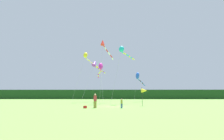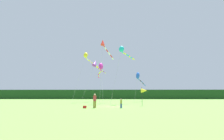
{
  "view_description": "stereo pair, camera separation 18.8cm",
  "coord_description": "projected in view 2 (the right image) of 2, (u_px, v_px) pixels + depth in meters",
  "views": [
    {
      "loc": [
        0.5,
        -24.68,
        1.62
      ],
      "look_at": [
        0.0,
        6.0,
        6.13
      ],
      "focal_mm": 27.37,
      "sensor_mm": 36.0,
      "label": 1
    },
    {
      "loc": [
        0.69,
        -24.68,
        1.62
      ],
      "look_at": [
        0.0,
        6.0,
        6.13
      ],
      "focal_mm": 27.37,
      "sensor_mm": 36.0,
      "label": 2
    }
  ],
  "objects": [
    {
      "name": "person_child",
      "position": [
        121.0,
        103.0,
        21.26
      ],
      "size": [
        0.26,
        0.26,
        1.17
      ],
      "color": "#334C8C",
      "rests_on": "ground"
    },
    {
      "name": "kite_blue",
      "position": [
        139.0,
        77.0,
        41.34
      ],
      "size": [
        4.16,
        8.6,
        7.12
      ],
      "color": "#B2B2B2",
      "rests_on": "ground"
    },
    {
      "name": "banner_flag_pole",
      "position": [
        144.0,
        91.0,
        26.02
      ],
      "size": [
        0.9,
        0.7,
        2.8
      ],
      "color": "black",
      "rests_on": "ground"
    },
    {
      "name": "person_adult",
      "position": [
        95.0,
        100.0,
        21.56
      ],
      "size": [
        0.39,
        0.39,
        1.79
      ],
      "color": "olive",
      "rests_on": "ground"
    },
    {
      "name": "kite_cyan",
      "position": [
        122.0,
        50.0,
        31.7
      ],
      "size": [
        4.73,
        5.44,
        10.68
      ],
      "color": "#B2B2B2",
      "rests_on": "ground"
    },
    {
      "name": "cooler_box",
      "position": [
        85.0,
        107.0,
        21.07
      ],
      "size": [
        0.4,
        0.41,
        0.31
      ],
      "primitive_type": "cube",
      "color": "red",
      "rests_on": "ground"
    },
    {
      "name": "ground_plane",
      "position": [
        111.0,
        107.0,
        24.19
      ],
      "size": [
        120.0,
        120.0,
        0.0
      ],
      "primitive_type": "plane",
      "color": "#6B9E42"
    },
    {
      "name": "distant_treeline",
      "position": [
        114.0,
        94.0,
        68.97
      ],
      "size": [
        108.0,
        2.81,
        3.73
      ],
      "primitive_type": "cube",
      "color": "#193D19",
      "rests_on": "ground"
    },
    {
      "name": "kite_purple",
      "position": [
        96.0,
        64.0,
        41.49
      ],
      "size": [
        4.54,
        10.16,
        10.12
      ],
      "color": "#B2B2B2",
      "rests_on": "ground"
    },
    {
      "name": "kite_yellow",
      "position": [
        87.0,
        57.0,
        39.65
      ],
      "size": [
        4.31,
        9.81,
        11.45
      ],
      "color": "#B2B2B2",
      "rests_on": "ground"
    },
    {
      "name": "kite_red",
      "position": [
        104.0,
        45.0,
        33.6
      ],
      "size": [
        2.48,
        8.24,
        12.25
      ],
      "color": "#B2B2B2",
      "rests_on": "ground"
    },
    {
      "name": "kite_magenta",
      "position": [
        101.0,
        68.0,
        37.97
      ],
      "size": [
        2.21,
        11.04,
        8.78
      ],
      "color": "#B2B2B2",
      "rests_on": "ground"
    }
  ]
}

